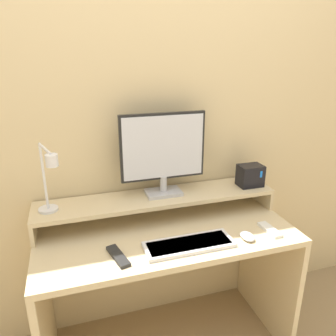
{
  "coord_description": "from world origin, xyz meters",
  "views": [
    {
      "loc": [
        -0.41,
        -1.06,
        1.55
      ],
      "look_at": [
        0.01,
        0.31,
        1.04
      ],
      "focal_mm": 35.0,
      "sensor_mm": 36.0,
      "label": 1
    }
  ],
  "objects_px": {
    "keyboard": "(189,244)",
    "remote_control": "(118,256)",
    "monitor": "(163,151)",
    "router_dock": "(250,176)",
    "mouse": "(247,236)",
    "desk_lamp": "(49,180)",
    "remote_secondary": "(270,230)"
  },
  "relations": [
    {
      "from": "keyboard",
      "to": "remote_control",
      "type": "relative_size",
      "value": 2.36
    },
    {
      "from": "monitor",
      "to": "router_dock",
      "type": "xyz_separation_m",
      "value": [
        0.49,
        -0.03,
        -0.17
      ]
    },
    {
      "from": "router_dock",
      "to": "remote_control",
      "type": "xyz_separation_m",
      "value": [
        -0.79,
        -0.29,
        -0.17
      ]
    },
    {
      "from": "router_dock",
      "to": "mouse",
      "type": "xyz_separation_m",
      "value": [
        -0.19,
        -0.32,
        -0.17
      ]
    },
    {
      "from": "remote_control",
      "to": "desk_lamp",
      "type": "bearing_deg",
      "value": 138.9
    },
    {
      "from": "desk_lamp",
      "to": "router_dock",
      "type": "relative_size",
      "value": 2.5
    },
    {
      "from": "monitor",
      "to": "mouse",
      "type": "height_order",
      "value": "monitor"
    },
    {
      "from": "router_dock",
      "to": "keyboard",
      "type": "distance_m",
      "value": 0.58
    },
    {
      "from": "keyboard",
      "to": "mouse",
      "type": "distance_m",
      "value": 0.28
    },
    {
      "from": "monitor",
      "to": "keyboard",
      "type": "xyz_separation_m",
      "value": [
        0.02,
        -0.33,
        -0.35
      ]
    },
    {
      "from": "keyboard",
      "to": "mouse",
      "type": "xyz_separation_m",
      "value": [
        0.28,
        -0.02,
        0.0
      ]
    },
    {
      "from": "desk_lamp",
      "to": "keyboard",
      "type": "relative_size",
      "value": 0.81
    },
    {
      "from": "desk_lamp",
      "to": "remote_secondary",
      "type": "distance_m",
      "value": 1.07
    },
    {
      "from": "monitor",
      "to": "router_dock",
      "type": "distance_m",
      "value": 0.53
    },
    {
      "from": "remote_secondary",
      "to": "keyboard",
      "type": "bearing_deg",
      "value": -179.31
    },
    {
      "from": "monitor",
      "to": "desk_lamp",
      "type": "distance_m",
      "value": 0.56
    },
    {
      "from": "router_dock",
      "to": "mouse",
      "type": "relative_size",
      "value": 1.48
    },
    {
      "from": "remote_control",
      "to": "remote_secondary",
      "type": "relative_size",
      "value": 1.19
    },
    {
      "from": "remote_secondary",
      "to": "router_dock",
      "type": "bearing_deg",
      "value": 80.82
    },
    {
      "from": "monitor",
      "to": "desk_lamp",
      "type": "relative_size",
      "value": 1.32
    },
    {
      "from": "desk_lamp",
      "to": "mouse",
      "type": "distance_m",
      "value": 0.94
    },
    {
      "from": "remote_secondary",
      "to": "remote_control",
      "type": "bearing_deg",
      "value": 179.73
    },
    {
      "from": "monitor",
      "to": "remote_secondary",
      "type": "bearing_deg",
      "value": -36.03
    },
    {
      "from": "router_dock",
      "to": "remote_secondary",
      "type": "xyz_separation_m",
      "value": [
        -0.05,
        -0.29,
        -0.17
      ]
    },
    {
      "from": "monitor",
      "to": "desk_lamp",
      "type": "xyz_separation_m",
      "value": [
        -0.55,
        -0.1,
        -0.05
      ]
    },
    {
      "from": "router_dock",
      "to": "mouse",
      "type": "distance_m",
      "value": 0.41
    },
    {
      "from": "desk_lamp",
      "to": "keyboard",
      "type": "bearing_deg",
      "value": -21.78
    },
    {
      "from": "desk_lamp",
      "to": "mouse",
      "type": "height_order",
      "value": "desk_lamp"
    },
    {
      "from": "desk_lamp",
      "to": "remote_control",
      "type": "distance_m",
      "value": 0.45
    },
    {
      "from": "mouse",
      "to": "remote_secondary",
      "type": "bearing_deg",
      "value": 11.24
    },
    {
      "from": "router_dock",
      "to": "keyboard",
      "type": "bearing_deg",
      "value": -147.85
    },
    {
      "from": "remote_secondary",
      "to": "desk_lamp",
      "type": "bearing_deg",
      "value": 167.35
    }
  ]
}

